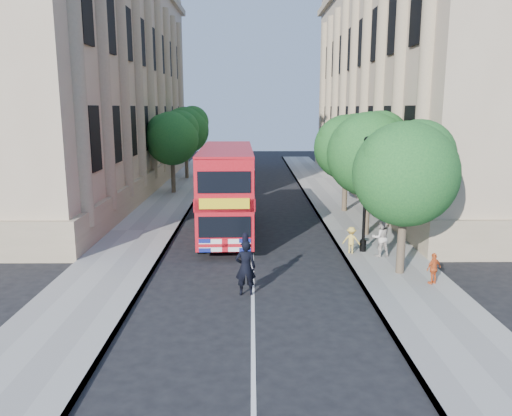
{
  "coord_description": "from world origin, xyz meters",
  "views": [
    {
      "loc": [
        -0.04,
        -15.7,
        6.51
      ],
      "look_at": [
        0.15,
        5.11,
        2.3
      ],
      "focal_mm": 35.0,
      "sensor_mm": 36.0,
      "label": 1
    }
  ],
  "objects_px": {
    "lamp_post": "(365,199)",
    "double_decker_bus": "(227,188)",
    "police_constable": "(246,268)",
    "woman_pedestrian": "(381,237)",
    "box_van": "(222,196)"
  },
  "relations": [
    {
      "from": "double_decker_bus",
      "to": "woman_pedestrian",
      "type": "bearing_deg",
      "value": -33.34
    },
    {
      "from": "double_decker_bus",
      "to": "woman_pedestrian",
      "type": "xyz_separation_m",
      "value": [
        6.87,
        -4.28,
        -1.49
      ]
    },
    {
      "from": "box_van",
      "to": "woman_pedestrian",
      "type": "relative_size",
      "value": 2.93
    },
    {
      "from": "lamp_post",
      "to": "double_decker_bus",
      "type": "distance_m",
      "value": 7.21
    },
    {
      "from": "woman_pedestrian",
      "to": "box_van",
      "type": "bearing_deg",
      "value": -57.62
    },
    {
      "from": "lamp_post",
      "to": "box_van",
      "type": "xyz_separation_m",
      "value": [
        -6.8,
        7.51,
        -1.16
      ]
    },
    {
      "from": "woman_pedestrian",
      "to": "lamp_post",
      "type": "bearing_deg",
      "value": -62.02
    },
    {
      "from": "box_van",
      "to": "double_decker_bus",
      "type": "bearing_deg",
      "value": -84.88
    },
    {
      "from": "double_decker_bus",
      "to": "woman_pedestrian",
      "type": "relative_size",
      "value": 5.76
    },
    {
      "from": "police_constable",
      "to": "woman_pedestrian",
      "type": "xyz_separation_m",
      "value": [
        5.83,
        4.24,
        -0.04
      ]
    },
    {
      "from": "double_decker_bus",
      "to": "box_van",
      "type": "xyz_separation_m",
      "value": [
        -0.5,
        3.99,
        -1.09
      ]
    },
    {
      "from": "lamp_post",
      "to": "police_constable",
      "type": "height_order",
      "value": "lamp_post"
    },
    {
      "from": "lamp_post",
      "to": "woman_pedestrian",
      "type": "relative_size",
      "value": 3.08
    },
    {
      "from": "police_constable",
      "to": "box_van",
      "type": "bearing_deg",
      "value": -86.05
    },
    {
      "from": "woman_pedestrian",
      "to": "double_decker_bus",
      "type": "bearing_deg",
      "value": -41.29
    }
  ]
}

